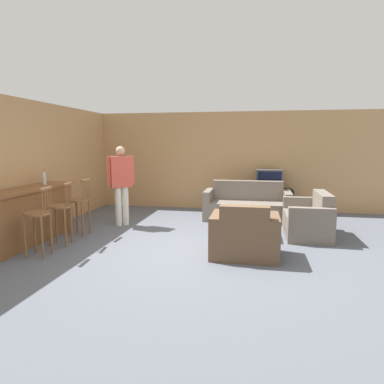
{
  "coord_description": "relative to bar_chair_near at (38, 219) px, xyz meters",
  "views": [
    {
      "loc": [
        1.03,
        -5.48,
        1.77
      ],
      "look_at": [
        -0.16,
        0.87,
        0.85
      ],
      "focal_mm": 32.0,
      "sensor_mm": 36.0,
      "label": 1
    }
  ],
  "objects": [
    {
      "name": "tv",
      "position": [
        3.67,
        4.12,
        0.27
      ],
      "size": [
        0.65,
        0.46,
        0.5
      ],
      "color": "#4C4C4C",
      "rests_on": "tv_unit"
    },
    {
      "name": "bar_chair_far",
      "position": [
        0.0,
        1.29,
        0.0
      ],
      "size": [
        0.4,
        0.4,
        1.09
      ],
      "color": "brown",
      "rests_on": "ground_plane"
    },
    {
      "name": "wall_left",
      "position": [
        -0.96,
        2.13,
        0.7
      ],
      "size": [
        0.08,
        8.72,
        2.6
      ],
      "color": "tan",
      "rests_on": "ground_plane"
    },
    {
      "name": "bar_chair_mid",
      "position": [
        -0.0,
        0.63,
        0.0
      ],
      "size": [
        0.45,
        0.45,
        1.09
      ],
      "color": "brown",
      "rests_on": "ground_plane"
    },
    {
      "name": "couch_far",
      "position": [
        3.16,
        3.3,
        -0.28
      ],
      "size": [
        1.98,
        0.87,
        0.88
      ],
      "color": "#70665B",
      "rests_on": "ground_plane"
    },
    {
      "name": "bar_counter",
      "position": [
        -0.63,
        0.63,
        -0.1
      ],
      "size": [
        0.55,
        2.2,
        0.99
      ],
      "color": "brown",
      "rests_on": "ground_plane"
    },
    {
      "name": "bottle",
      "position": [
        -0.64,
        1.16,
        0.52
      ],
      "size": [
        0.07,
        0.07,
        0.29
      ],
      "color": "silver",
      "rests_on": "bar_counter"
    },
    {
      "name": "coffee_table",
      "position": [
        3.29,
        1.91,
        -0.23
      ],
      "size": [
        0.57,
        0.98,
        0.43
      ],
      "color": "brown",
      "rests_on": "ground_plane"
    },
    {
      "name": "wall_back",
      "position": [
        2.31,
        4.5,
        0.7
      ],
      "size": [
        9.4,
        0.08,
        2.6
      ],
      "color": "tan",
      "rests_on": "ground_plane"
    },
    {
      "name": "person_by_window",
      "position": [
        0.5,
        2.19,
        0.37
      ],
      "size": [
        0.49,
        0.41,
        1.71
      ],
      "color": "silver",
      "rests_on": "ground_plane"
    },
    {
      "name": "bar_chair_near",
      "position": [
        0.0,
        0.0,
        0.0
      ],
      "size": [
        0.43,
        0.43,
        1.09
      ],
      "color": "brown",
      "rests_on": "ground_plane"
    },
    {
      "name": "tv_unit",
      "position": [
        3.67,
        4.13,
        -0.29
      ],
      "size": [
        1.2,
        0.54,
        0.62
      ],
      "color": "black",
      "rests_on": "ground_plane"
    },
    {
      "name": "armchair_near",
      "position": [
        3.19,
        0.55,
        -0.28
      ],
      "size": [
        1.05,
        0.82,
        0.86
      ],
      "color": "brown",
      "rests_on": "ground_plane"
    },
    {
      "name": "book_on_table",
      "position": [
        3.23,
        2.16,
        -0.15
      ],
      "size": [
        0.24,
        0.18,
        0.03
      ],
      "color": "#33704C",
      "rests_on": "coffee_table"
    },
    {
      "name": "ground_plane",
      "position": [
        2.31,
        0.77,
        -0.6
      ],
      "size": [
        24.0,
        24.0,
        0.0
      ],
      "primitive_type": "plane",
      "color": "#565B66"
    },
    {
      "name": "loveseat_right",
      "position": [
        4.37,
        2.05,
        -0.29
      ],
      "size": [
        0.8,
        1.38,
        0.85
      ],
      "color": "#70665B",
      "rests_on": "ground_plane"
    }
  ]
}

